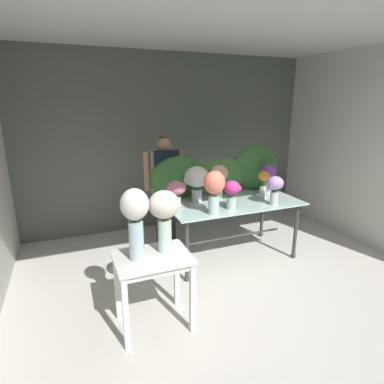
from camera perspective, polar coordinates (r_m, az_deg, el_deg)
The scene contains 18 objects.
ground_plane at distance 4.34m, azimuth 3.49°, elevation -12.86°, with size 7.46×7.46×0.00m, color silver.
wall_back at distance 5.42m, azimuth -4.01°, elevation 8.95°, with size 5.01×0.12×2.86m, color slate.
wall_right at distance 5.43m, azimuth 28.67°, elevation 7.06°, with size 0.12×3.51×2.86m, color silver.
ceiling_slab at distance 3.89m, azimuth 4.31°, elevation 28.27°, with size 5.13×3.51×0.12m, color silver.
display_table_glass at distance 4.31m, azimuth 7.04°, elevation -3.06°, with size 1.79×0.99×0.82m.
side_table_white at distance 3.01m, azimuth -7.11°, elevation -13.25°, with size 0.69×0.53×0.73m.
florist at distance 4.56m, azimuth -4.91°, elevation 2.21°, with size 0.61×0.24×1.63m.
foliage_backdrop at distance 4.53m, azimuth 5.27°, elevation 3.43°, with size 2.00×0.24×0.68m.
vase_sunset_dahlias at distance 4.42m, azimuth 12.83°, elevation 1.84°, with size 0.18×0.15×0.38m.
vase_magenta_freesia at distance 3.89m, azimuth 7.23°, elevation 0.00°, with size 0.23×0.20×0.36m.
vase_lilac_peonies at distance 4.16m, azimuth 14.76°, elevation 0.85°, with size 0.21×0.21×0.37m.
vase_peach_stock at distance 4.28m, azimuth 4.82°, elevation 2.80°, with size 0.25×0.25×0.47m.
vase_rosy_snapdragons at distance 3.88m, azimuth -2.85°, elevation 0.21°, with size 0.25×0.24×0.35m.
vase_coral_ranunculus at distance 3.66m, azimuth 4.03°, elevation 0.80°, with size 0.25×0.25×0.52m.
vase_violet_carnations at distance 4.68m, azimuth 13.65°, elevation 2.81°, with size 0.22×0.22×0.42m.
vase_ivory_lilies at distance 4.14m, azimuth 0.80°, elevation 2.31°, with size 0.34×0.33×0.48m.
vase_white_roses_tall at distance 2.78m, azimuth -10.26°, elevation -4.57°, with size 0.25×0.25×0.65m.
vase_cream_lisianthus_tall at distance 2.89m, azimuth -5.03°, elevation -3.76°, with size 0.31×0.29×0.59m.
Camera 1 is at (-1.65, -1.73, 2.09)m, focal length 29.47 mm.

